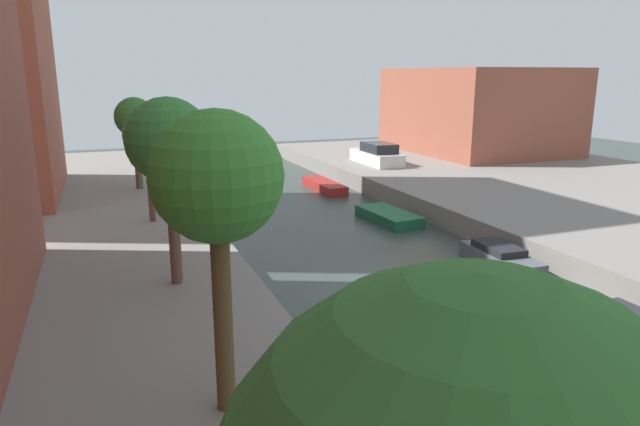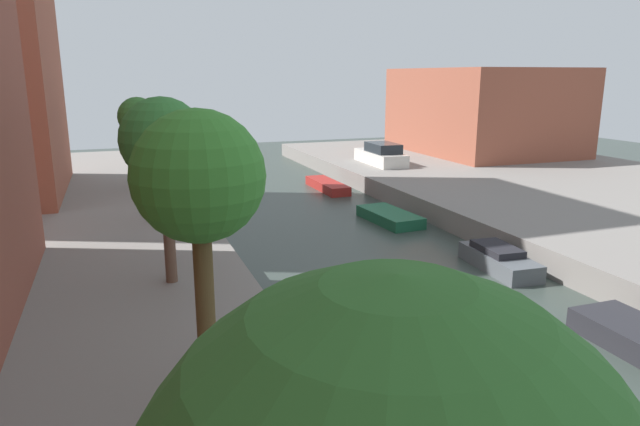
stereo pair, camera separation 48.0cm
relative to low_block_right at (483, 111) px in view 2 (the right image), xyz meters
The scene contains 11 objects.
ground_plane 28.70m from the low_block_right, 129.33° to the right, with size 84.00×84.00×0.00m, color #333D38.
low_block_right is the anchor object (origin of this frame).
street_tree_1 37.27m from the low_block_right, 132.73° to the right, with size 2.18×2.18×5.24m.
street_tree_2 32.72m from the low_block_right, 140.62° to the right, with size 2.30×2.30×5.19m.
street_tree_3 28.57m from the low_block_right, 152.25° to the right, with size 1.84×1.84×4.39m.
street_tree_4 26.01m from the low_block_right, 166.46° to the right, with size 2.00×2.00×4.67m.
parked_car 10.78m from the low_block_right, 162.74° to the right, with size 1.88×4.83×1.42m.
moored_boat_right_2 30.84m from the low_block_right, 118.26° to the right, with size 1.71×3.15×0.60m.
moored_boat_right_3 25.36m from the low_block_right, 124.01° to the right, with size 1.53×3.51×0.85m.
moored_boat_right_4 20.27m from the low_block_right, 137.30° to the right, with size 1.87×3.79×0.51m.
moored_boat_right_5 16.08m from the low_block_right, 159.96° to the right, with size 1.25×4.51×0.53m.
Camera 2 is at (-8.51, -14.43, 6.73)m, focal length 31.56 mm.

